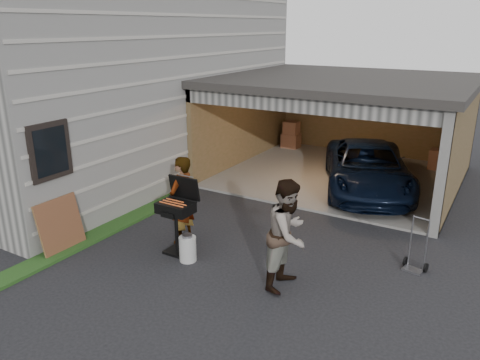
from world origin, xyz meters
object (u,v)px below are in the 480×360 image
Objects in this scene: man at (288,234)px; bbq_grill at (177,210)px; woman at (182,200)px; propane_tank at (188,249)px; minivan at (367,170)px; plywood_panel at (60,225)px; hand_truck at (415,260)px.

man is 2.38m from bbq_grill.
woman is 3.73× the size of propane_tank.
minivan is 5.75m from bbq_grill.
minivan reaches higher than propane_tank.
propane_tank is (-1.99, -0.17, -0.71)m from man.
plywood_panel is at bearing -150.92° from bbq_grill.
minivan is 5.37m from man.
minivan is 7.68m from plywood_panel.
plywood_panel is at bearing -53.75° from woman.
minivan is 4.21m from hand_truck.
woman reaches higher than bbq_grill.
woman is 0.47m from bbq_grill.
woman is at bearing 80.93° from man.
bbq_grill is 1.39× the size of plywood_panel.
woman is at bearing 40.34° from plywood_panel.
man is 1.28× the size of bbq_grill.
woman is 1.69× the size of plywood_panel.
hand_truck is at bearing 25.93° from propane_tank.
hand_truck is (4.17, 1.63, -0.69)m from bbq_grill.
man is 1.86× the size of hand_truck.
bbq_grill is at bearing -148.02° from hand_truck.
plywood_panel is 1.05× the size of hand_truck.
propane_tank is at bearing 39.37° from woman.
man reaches higher than minivan.
propane_tank is at bearing 95.78° from man.
minivan is 2.47× the size of woman.
man is at bearing 4.78° from propane_tank.
minivan is at bearing 72.03° from propane_tank.
plywood_panel is (-1.81, -1.54, -0.38)m from woman.
propane_tank is at bearing 20.86° from plywood_panel.
hand_truck is (4.37, 1.21, -0.71)m from woman.
bbq_grill is (-2.37, 0.04, -0.07)m from man.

